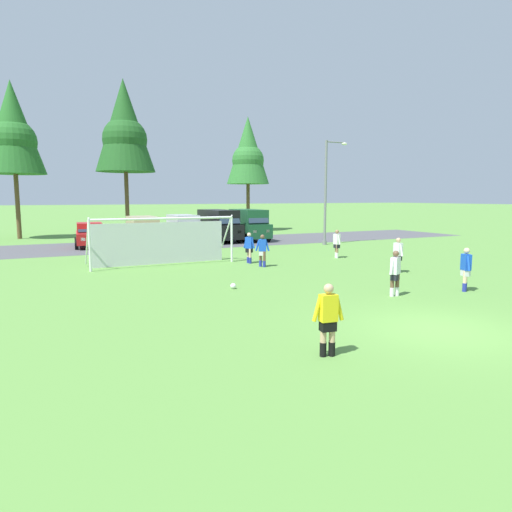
{
  "coord_description": "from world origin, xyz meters",
  "views": [
    {
      "loc": [
        -9.6,
        -8.55,
        3.52
      ],
      "look_at": [
        -1.22,
        8.5,
        1.07
      ],
      "focal_mm": 32.25,
      "sensor_mm": 36.0,
      "label": 1
    }
  ],
  "objects_px": {
    "soccer_goal": "(161,240)",
    "parked_car_slot_left": "(143,231)",
    "parked_car_slot_center_left": "(184,229)",
    "parked_car_slot_center_right": "(249,224)",
    "player_midfield_center": "(249,248)",
    "parked_car_slot_center": "(219,225)",
    "player_striker_near": "(337,244)",
    "player_defender_far": "(466,269)",
    "player_trailing_back": "(398,255)",
    "street_lamp": "(327,191)",
    "player_winger_right": "(395,273)",
    "referee": "(328,320)",
    "player_winger_left": "(262,251)",
    "soccer_ball": "(233,286)",
    "parked_car_slot_far_left": "(90,235)"
  },
  "relations": [
    {
      "from": "soccer_goal",
      "to": "parked_car_slot_left",
      "type": "distance_m",
      "value": 9.02
    },
    {
      "from": "soccer_goal",
      "to": "parked_car_slot_center_left",
      "type": "bearing_deg",
      "value": 66.88
    },
    {
      "from": "parked_car_slot_center_left",
      "to": "parked_car_slot_center_right",
      "type": "xyz_separation_m",
      "value": [
        5.38,
        -0.29,
        0.23
      ]
    },
    {
      "from": "player_midfield_center",
      "to": "parked_car_slot_center",
      "type": "relative_size",
      "value": 0.33
    },
    {
      "from": "player_striker_near",
      "to": "player_defender_far",
      "type": "bearing_deg",
      "value": -97.62
    },
    {
      "from": "player_trailing_back",
      "to": "street_lamp",
      "type": "relative_size",
      "value": 0.22
    },
    {
      "from": "player_winger_right",
      "to": "parked_car_slot_center_left",
      "type": "height_order",
      "value": "parked_car_slot_center_left"
    },
    {
      "from": "player_defender_far",
      "to": "parked_car_slot_center",
      "type": "bearing_deg",
      "value": 93.15
    },
    {
      "from": "player_winger_right",
      "to": "player_defender_far",
      "type": "bearing_deg",
      "value": -9.07
    },
    {
      "from": "referee",
      "to": "player_defender_far",
      "type": "bearing_deg",
      "value": 22.52
    },
    {
      "from": "soccer_goal",
      "to": "player_striker_near",
      "type": "xyz_separation_m",
      "value": [
        9.78,
        -1.93,
        -0.47
      ]
    },
    {
      "from": "parked_car_slot_center_left",
      "to": "parked_car_slot_center",
      "type": "distance_m",
      "value": 2.84
    },
    {
      "from": "player_defender_far",
      "to": "street_lamp",
      "type": "xyz_separation_m",
      "value": [
        5.2,
        16.49,
        3.12
      ]
    },
    {
      "from": "player_winger_left",
      "to": "player_midfield_center",
      "type": "bearing_deg",
      "value": 92.14
    },
    {
      "from": "referee",
      "to": "parked_car_slot_center_left",
      "type": "height_order",
      "value": "parked_car_slot_center_left"
    },
    {
      "from": "soccer_goal",
      "to": "player_winger_right",
      "type": "bearing_deg",
      "value": -64.39
    },
    {
      "from": "parked_car_slot_center_left",
      "to": "soccer_ball",
      "type": "bearing_deg",
      "value": -101.42
    },
    {
      "from": "soccer_goal",
      "to": "parked_car_slot_center",
      "type": "bearing_deg",
      "value": 54.59
    },
    {
      "from": "player_defender_far",
      "to": "street_lamp",
      "type": "distance_m",
      "value": 17.57
    },
    {
      "from": "player_striker_near",
      "to": "parked_car_slot_left",
      "type": "bearing_deg",
      "value": 128.81
    },
    {
      "from": "player_trailing_back",
      "to": "player_defender_far",
      "type": "bearing_deg",
      "value": -99.8
    },
    {
      "from": "soccer_ball",
      "to": "player_striker_near",
      "type": "height_order",
      "value": "player_striker_near"
    },
    {
      "from": "player_trailing_back",
      "to": "parked_car_slot_far_left",
      "type": "relative_size",
      "value": 0.38
    },
    {
      "from": "parked_car_slot_center_right",
      "to": "player_striker_near",
      "type": "bearing_deg",
      "value": -90.06
    },
    {
      "from": "soccer_goal",
      "to": "player_defender_far",
      "type": "xyz_separation_m",
      "value": [
        8.45,
        -11.83,
        -0.47
      ]
    },
    {
      "from": "player_winger_left",
      "to": "street_lamp",
      "type": "relative_size",
      "value": 0.22
    },
    {
      "from": "player_winger_left",
      "to": "soccer_goal",
      "type": "bearing_deg",
      "value": 144.74
    },
    {
      "from": "soccer_goal",
      "to": "player_winger_right",
      "type": "relative_size",
      "value": 4.54
    },
    {
      "from": "player_trailing_back",
      "to": "parked_car_slot_center",
      "type": "xyz_separation_m",
      "value": [
        -1.97,
        17.67,
        0.52
      ]
    },
    {
      "from": "player_striker_near",
      "to": "player_defender_far",
      "type": "xyz_separation_m",
      "value": [
        -1.32,
        -9.91,
        0.0
      ]
    },
    {
      "from": "player_trailing_back",
      "to": "player_striker_near",
      "type": "bearing_deg",
      "value": 84.11
    },
    {
      "from": "referee",
      "to": "parked_car_slot_left",
      "type": "bearing_deg",
      "value": 86.84
    },
    {
      "from": "player_winger_right",
      "to": "parked_car_slot_center_left",
      "type": "xyz_separation_m",
      "value": [
        -1.03,
        21.69,
        0.29
      ]
    },
    {
      "from": "parked_car_slot_center",
      "to": "parked_car_slot_center_left",
      "type": "bearing_deg",
      "value": 176.92
    },
    {
      "from": "player_winger_left",
      "to": "parked_car_slot_center_right",
      "type": "relative_size",
      "value": 0.34
    },
    {
      "from": "soccer_goal",
      "to": "player_winger_right",
      "type": "distance_m",
      "value": 12.6
    },
    {
      "from": "soccer_goal",
      "to": "referee",
      "type": "xyz_separation_m",
      "value": [
        -0.33,
        -15.47,
        -0.47
      ]
    },
    {
      "from": "player_winger_right",
      "to": "player_trailing_back",
      "type": "bearing_deg",
      "value": 45.81
    },
    {
      "from": "soccer_ball",
      "to": "player_winger_right",
      "type": "bearing_deg",
      "value": -38.93
    },
    {
      "from": "player_striker_near",
      "to": "parked_car_slot_left",
      "type": "distance_m",
      "value": 13.97
    },
    {
      "from": "player_winger_right",
      "to": "referee",
      "type": "bearing_deg",
      "value": -144.46
    },
    {
      "from": "player_winger_right",
      "to": "parked_car_slot_left",
      "type": "relative_size",
      "value": 0.36
    },
    {
      "from": "player_winger_right",
      "to": "parked_car_slot_center_right",
      "type": "distance_m",
      "value": 21.84
    },
    {
      "from": "parked_car_slot_left",
      "to": "player_defender_far",
      "type": "bearing_deg",
      "value": -70.33
    },
    {
      "from": "parked_car_slot_far_left",
      "to": "parked_car_slot_center_left",
      "type": "xyz_separation_m",
      "value": [
        6.79,
        -0.19,
        0.24
      ]
    },
    {
      "from": "parked_car_slot_left",
      "to": "street_lamp",
      "type": "distance_m",
      "value": 13.64
    },
    {
      "from": "soccer_ball",
      "to": "parked_car_slot_center_left",
      "type": "bearing_deg",
      "value": 78.58
    },
    {
      "from": "parked_car_slot_center",
      "to": "player_winger_right",
      "type": "bearing_deg",
      "value": -94.77
    },
    {
      "from": "player_midfield_center",
      "to": "player_trailing_back",
      "type": "distance_m",
      "value": 7.64
    },
    {
      "from": "referee",
      "to": "player_striker_near",
      "type": "relative_size",
      "value": 1.0
    }
  ]
}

